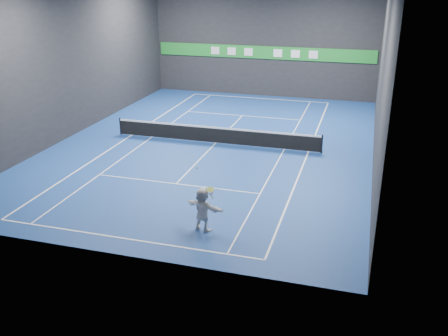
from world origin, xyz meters
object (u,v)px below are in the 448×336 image
(tennis_ball, at_px, (197,168))
(player, at_px, (203,209))
(tennis_racket, at_px, (210,191))
(tennis_net, at_px, (216,134))

(tennis_ball, bearing_deg, player, -25.48)
(player, xyz_separation_m, tennis_ball, (-0.23, 0.11, 1.65))
(tennis_racket, bearing_deg, tennis_net, 106.20)
(tennis_ball, distance_m, tennis_racket, 1.03)
(player, distance_m, tennis_ball, 1.67)
(tennis_ball, height_order, tennis_racket, tennis_ball)
(tennis_net, distance_m, tennis_racket, 10.83)
(player, xyz_separation_m, tennis_racket, (0.31, 0.05, 0.77))
(tennis_ball, relative_size, tennis_racket, 0.15)
(tennis_net, xyz_separation_m, tennis_racket, (3.01, -10.35, 1.13))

